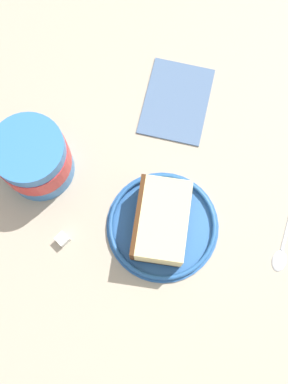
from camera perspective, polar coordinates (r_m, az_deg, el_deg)
The scene contains 7 objects.
ground_plane at distance 65.53cm, azimuth 0.93°, elevation -1.83°, with size 130.13×130.13×3.55cm, color tan.
small_plate at distance 62.54cm, azimuth 2.36°, elevation -4.25°, with size 15.58×15.58×1.26cm.
cake_slice at distance 59.92cm, azimuth 2.21°, elevation -3.72°, with size 9.23×12.03×5.27cm.
tea_mug at distance 62.49cm, azimuth -13.76°, elevation 4.17°, with size 12.09×9.70×9.11cm.
teaspoon at distance 65.02cm, azimuth 17.05°, elevation -6.90°, with size 2.23×11.11×0.80cm.
folded_napkin at distance 69.21cm, azimuth 4.12°, elevation 11.42°, with size 9.39×12.76×0.60cm, color slate.
sugar_cube at distance 63.00cm, azimuth -10.24°, elevation -5.88°, with size 1.50×1.50×1.50cm, color white.
Camera 1 is at (-4.89, 14.54, 61.94)cm, focal length 42.34 mm.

